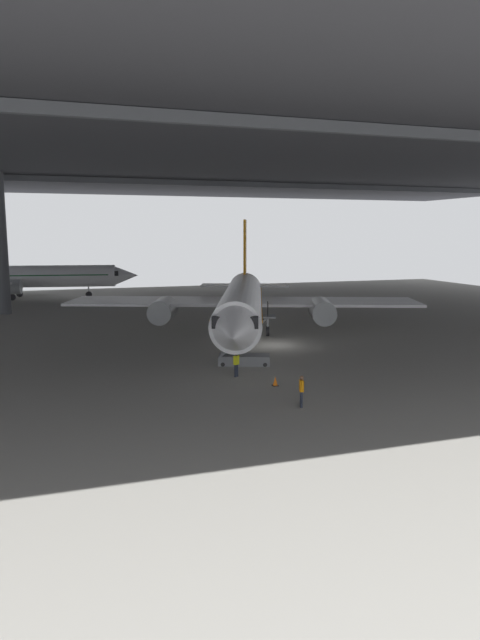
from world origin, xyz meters
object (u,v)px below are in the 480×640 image
airplane_main (242,303)px  boarding_stairs (245,355)px  airplane_distant (27,277)px  traffic_cone_orange (275,381)px  crew_worker_near_nose (301,389)px  crew_worker_by_stairs (236,363)px

airplane_main → boarding_stairs: bearing=-106.9°
airplane_distant → traffic_cone_orange: size_ratio=51.41×
crew_worker_near_nose → crew_worker_by_stairs: crew_worker_near_nose is taller
airplane_main → crew_worker_by_stairs: airplane_main is taller
airplane_main → boarding_stairs: (-2.76, -9.06, -2.60)m
crew_worker_near_nose → airplane_distant: (-16.10, 59.48, 2.15)m
crew_worker_by_stairs → airplane_distant: size_ratio=0.05×
airplane_main → crew_worker_near_nose: (-3.11, -19.58, -2.30)m
crew_worker_near_nose → crew_worker_by_stairs: size_ratio=1.08×
airplane_main → crew_worker_by_stairs: (-4.44, -12.20, -2.39)m
boarding_stairs → traffic_cone_orange: (-0.08, -6.05, -0.43)m
crew_worker_by_stairs → traffic_cone_orange: 3.38m
crew_worker_near_nose → traffic_cone_orange: bearing=86.5°
boarding_stairs → crew_worker_near_nose: size_ratio=2.56×
boarding_stairs → airplane_distant: 51.71m
boarding_stairs → crew_worker_by_stairs: bearing=-118.1°
crew_worker_near_nose → airplane_distant: airplane_distant is taller
traffic_cone_orange → airplane_main: bearing=79.4°
boarding_stairs → crew_worker_by_stairs: size_ratio=2.76×
boarding_stairs → traffic_cone_orange: size_ratio=7.52×
boarding_stairs → crew_worker_by_stairs: 3.56m
crew_worker_by_stairs → traffic_cone_orange: crew_worker_by_stairs is taller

